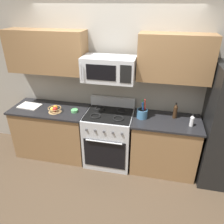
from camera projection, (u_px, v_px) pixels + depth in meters
ground_plane at (99, 189)px, 3.30m from camera, size 16.00×16.00×0.00m
wall_back at (114, 83)px, 3.65m from camera, size 8.00×0.10×2.60m
counter_left at (53, 131)px, 3.90m from camera, size 1.29×0.64×0.91m
range_oven at (109, 137)px, 3.69m from camera, size 0.76×0.69×1.09m
counter_right at (164, 145)px, 3.53m from camera, size 1.04×0.64×0.91m
microwave at (109, 69)px, 3.18m from camera, size 0.77×0.44×0.35m
upper_cabinets_left at (46, 52)px, 3.42m from camera, size 1.28×0.34×0.66m
upper_cabinets_right at (175, 58)px, 3.05m from camera, size 1.03×0.34×0.66m
utensil_crock at (142, 113)px, 3.36m from camera, size 0.16×0.16×0.34m
fruit_basket at (55, 109)px, 3.55m from camera, size 0.22×0.22×0.11m
cutting_board at (30, 106)px, 3.76m from camera, size 0.38×0.28×0.02m
bottle_soy at (175, 111)px, 3.34m from camera, size 0.06×0.06×0.25m
bottle_vinegar at (192, 121)px, 3.14m from camera, size 0.06×0.06×0.19m
prep_bowl at (74, 111)px, 3.56m from camera, size 0.11×0.11×0.04m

